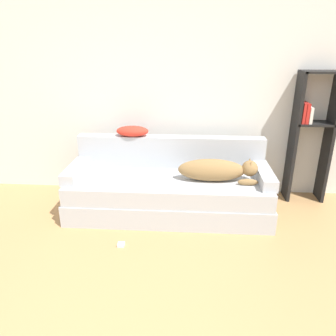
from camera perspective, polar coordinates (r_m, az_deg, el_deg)
wall_back at (r=3.98m, az=-2.62°, el=14.60°), size 7.46×0.06×2.70m
couch at (r=3.65m, az=0.10°, el=-4.80°), size 2.19×0.83×0.42m
couch_backrest at (r=3.82m, az=0.45°, el=2.87°), size 2.15×0.15×0.37m
couch_arm_left at (r=3.74m, az=-15.70°, el=-0.40°), size 0.15×0.64×0.12m
couch_arm_right at (r=3.62m, az=16.44°, el=-1.22°), size 0.15×0.64×0.12m
dog at (r=3.48m, az=8.45°, el=-0.35°), size 0.83×0.24×0.25m
laptop at (r=3.55m, az=-1.56°, el=-1.62°), size 0.32×0.25×0.02m
throw_pillow at (r=3.79m, az=-6.21°, el=6.42°), size 0.37×0.21×0.12m
bookshelf at (r=4.11m, az=23.68°, el=5.99°), size 0.44×0.26×1.51m
power_adapter at (r=3.21m, az=-8.17°, el=-13.07°), size 0.06×0.06×0.03m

